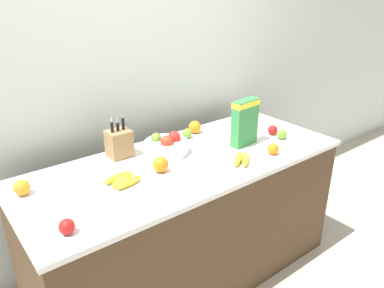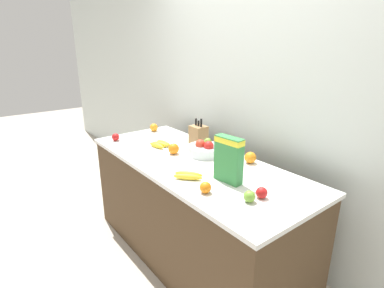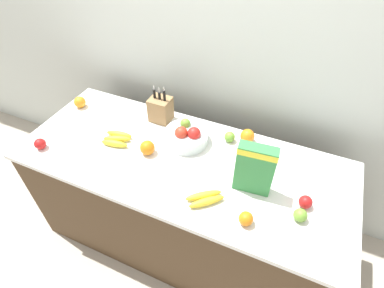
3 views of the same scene
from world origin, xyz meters
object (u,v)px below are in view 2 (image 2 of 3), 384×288
Objects in this scene: apple_front at (249,197)px; orange_front_center at (174,149)px; banana_bunch_right at (188,176)px; apple_near_bananas at (116,137)px; fruit_bowl at (205,149)px; orange_front_left at (250,158)px; knife_block at (198,135)px; apple_rear at (262,193)px; orange_front_right at (154,127)px; orange_mid_right at (205,187)px; apple_by_knife_block at (237,156)px; banana_bunch_left at (160,144)px; cereal_box at (229,158)px.

orange_front_center is (-0.92, 0.10, 0.01)m from apple_front.
apple_near_bananas is (-1.08, -0.04, 0.01)m from banana_bunch_right.
fruit_bowl is 0.38m from orange_front_left.
knife_block is 3.01× the size of orange_front_left.
apple_rear is 0.55m from orange_front_left.
fruit_bowl is at bearing 27.79° from apple_near_bananas.
orange_front_right reaches higher than apple_near_bananas.
orange_front_center is (-0.93, 0.01, 0.01)m from apple_rear.
orange_front_left is at bearing 138.85° from apple_rear.
knife_block is 3.72× the size of orange_mid_right.
apple_by_knife_block is at bearing 27.12° from apple_near_bananas.
apple_by_knife_block is (0.50, -0.02, -0.05)m from knife_block.
orange_front_right is at bearing 171.88° from apple_rear.
apple_by_knife_block is at bearing -2.50° from knife_block.
orange_front_right is at bearing -169.81° from knife_block.
banana_bunch_right is at bearing -53.63° from fruit_bowl.
apple_rear is at bearing 41.38° from orange_mid_right.
orange_front_left reaches higher than banana_bunch_left.
orange_front_left reaches higher than orange_front_right.
apple_rear is 1.57m from apple_near_bananas.
fruit_bowl is 0.47m from banana_bunch_right.
apple_by_knife_block is (-0.51, 0.32, -0.00)m from apple_rear.
banana_bunch_right is 0.23m from orange_mid_right.
apple_by_knife_block is at bearing 93.90° from banana_bunch_right.
apple_front and apple_by_knife_block have the same top height.
orange_front_right is at bearing -175.52° from apple_by_knife_block.
apple_front is (0.47, 0.09, 0.01)m from banana_bunch_right.
knife_block is at bearing 104.23° from orange_front_center.
orange_front_right is (-0.06, 0.45, 0.01)m from apple_near_bananas.
apple_front is (1.00, -0.43, -0.05)m from knife_block.
orange_front_right is (-1.10, -0.09, 0.01)m from apple_by_knife_block.
orange_front_left is at bearing 22.29° from apple_by_knife_block.
orange_front_right is at bearing 164.82° from cereal_box.
apple_near_bananas is at bearing -159.92° from orange_front_center.
apple_near_bananas reaches higher than banana_bunch_right.
cereal_box reaches higher than apple_rear.
cereal_box is 4.50× the size of apple_by_knife_block.
orange_front_center reaches higher than banana_bunch_right.
apple_front is 0.65m from apple_by_knife_block.
orange_mid_right is at bearing -86.56° from cereal_box.
cereal_box is 3.72× the size of orange_front_right.
apple_rear is 1.01× the size of apple_by_knife_block.
cereal_box is at bearing -54.06° from apple_by_knife_block.
orange_front_left reaches higher than apple_by_knife_block.
orange_mid_right is at bearing -10.34° from banana_bunch_right.
orange_front_left is 1.21m from orange_front_right.
orange_mid_right is (1.31, -0.00, 0.00)m from apple_near_bananas.
orange_front_right is 1.14× the size of orange_mid_right.
banana_bunch_left is 2.93× the size of apple_front.
orange_mid_right is (-0.24, -0.13, 0.00)m from apple_front.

